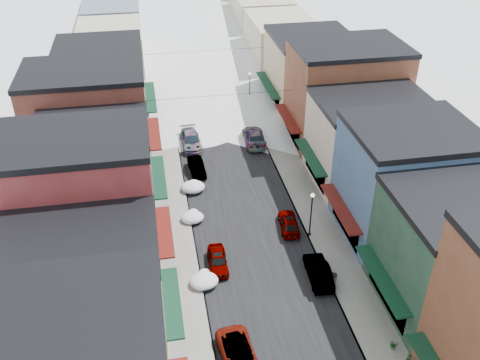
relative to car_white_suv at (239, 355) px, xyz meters
name	(u,v)px	position (x,y,z in m)	size (l,w,h in m)	color
road	(201,81)	(3.50, 50.81, -0.69)	(10.00, 160.00, 0.01)	black
sidewalk_left	(156,83)	(-3.10, 50.81, -0.62)	(3.20, 160.00, 0.15)	gray
sidewalk_right	(244,77)	(10.10, 50.81, -0.62)	(3.20, 160.00, 0.15)	gray
curb_left	(167,83)	(-1.55, 50.81, -0.62)	(0.10, 160.00, 0.15)	slate
curb_right	(234,78)	(8.55, 50.81, -0.62)	(0.10, 160.00, 0.15)	slate
bldg_l_cream	(85,296)	(-9.69, 3.31, 4.06)	(11.30, 8.20, 9.50)	beige
bldg_l_brick_near	(82,209)	(-10.19, 11.31, 5.56)	(12.30, 8.20, 12.50)	maroon
bldg_l_grayblue	(96,171)	(-9.69, 19.81, 3.81)	(11.30, 9.20, 9.00)	slate
bldg_l_brick_far	(89,119)	(-10.69, 28.81, 4.81)	(13.30, 9.20, 11.00)	maroon
bldg_l_tan	(103,86)	(-9.69, 38.81, 4.31)	(11.30, 11.20, 10.00)	#8D705C
bldg_r_green	(458,253)	(16.69, 2.81, 4.06)	(11.30, 9.20, 9.50)	#1D3D2D
bldg_r_blue	(405,182)	(16.69, 11.81, 4.56)	(11.30, 9.20, 10.50)	#395982
bldg_r_cream	(369,140)	(17.19, 20.81, 3.81)	(12.30, 9.20, 9.00)	beige
bldg_r_brick_far	(345,93)	(17.69, 29.81, 5.06)	(13.30, 9.20, 11.50)	brown
bldg_r_tan	(310,71)	(16.69, 39.81, 4.06)	(11.30, 11.20, 9.50)	tan
distant_blocks	(185,12)	(3.50, 73.81, 3.31)	(34.00, 55.00, 8.00)	gray
overhead_cables	(211,71)	(3.50, 38.31, 5.51)	(16.40, 15.04, 0.04)	black
car_white_suv	(239,355)	(0.00, 0.00, 0.00)	(2.30, 4.99, 1.39)	white
car_silver_sedan	(218,260)	(0.00, 9.87, -0.02)	(1.58, 3.94, 1.34)	#93959B
car_dark_hatch	(197,167)	(0.00, 25.15, -0.02)	(1.44, 4.12, 1.36)	black
car_silver_wagon	(191,140)	(0.00, 31.03, 0.08)	(2.18, 5.36, 1.56)	#ACAFB4
car_green_sedan	(319,271)	(7.80, 6.97, 0.06)	(1.60, 4.59, 1.51)	black
car_gray_suv	(289,223)	(7.14, 13.80, 0.00)	(1.64, 4.08, 1.39)	gray
car_black_sedan	(254,137)	(7.36, 30.51, 0.14)	(2.32, 5.71, 1.66)	black
car_lane_silver	(186,77)	(1.31, 50.66, 0.08)	(1.83, 4.55, 1.55)	#A0A3A8
car_lane_white	(202,51)	(5.00, 61.73, 0.02)	(2.36, 5.12, 1.42)	silver
trash_can	(333,279)	(8.70, 5.98, -0.04)	(0.59, 0.59, 0.99)	#575A5C
streetlamp_near	(311,209)	(8.70, 12.44, 2.26)	(0.37, 0.37, 4.45)	black
streetlamp_far	(250,84)	(8.96, 41.19, 2.24)	(0.37, 0.37, 4.41)	black
planter_near	(393,345)	(10.77, -0.88, -0.22)	(0.58, 0.50, 0.65)	#2E672E
planter_far	(409,359)	(11.30, -2.20, -0.21)	(0.38, 0.38, 0.67)	#2F5125
snow_pile_near	(204,280)	(-1.38, 7.94, -0.23)	(2.31, 2.62, 0.98)	white
snow_pile_mid	(192,217)	(-1.38, 16.60, -0.26)	(2.14, 2.52, 0.91)	white
snow_pile_far	(193,187)	(-0.78, 21.66, -0.20)	(2.42, 2.69, 1.02)	white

